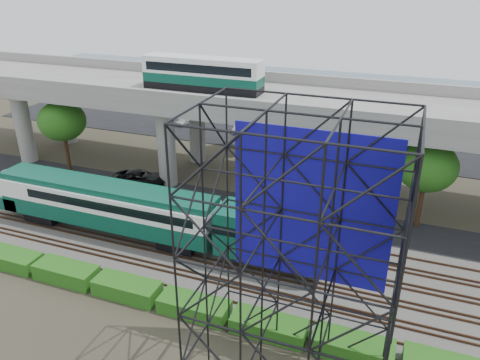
% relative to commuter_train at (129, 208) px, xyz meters
% --- Properties ---
extents(ground, '(140.00, 140.00, 0.00)m').
position_rel_commuter_train_xyz_m(ground, '(7.67, -2.00, -2.88)').
color(ground, '#474233').
rests_on(ground, ground).
extents(ballast_bed, '(90.00, 12.00, 0.20)m').
position_rel_commuter_train_xyz_m(ballast_bed, '(7.67, 0.00, -2.78)').
color(ballast_bed, slate).
rests_on(ballast_bed, ground).
extents(service_road, '(90.00, 5.00, 0.08)m').
position_rel_commuter_train_xyz_m(service_road, '(7.67, 8.50, -2.84)').
color(service_road, black).
rests_on(service_road, ground).
extents(parking_lot, '(90.00, 18.00, 0.08)m').
position_rel_commuter_train_xyz_m(parking_lot, '(7.67, 32.00, -2.84)').
color(parking_lot, black).
rests_on(parking_lot, ground).
extents(harbor_water, '(140.00, 40.00, 0.03)m').
position_rel_commuter_train_xyz_m(harbor_water, '(7.67, 54.00, -2.87)').
color(harbor_water, '#475C74').
rests_on(harbor_water, ground).
extents(rail_tracks, '(90.00, 9.52, 0.16)m').
position_rel_commuter_train_xyz_m(rail_tracks, '(7.67, -0.00, -2.60)').
color(rail_tracks, '#472D1E').
rests_on(rail_tracks, ballast_bed).
extents(commuter_train, '(29.30, 3.06, 4.30)m').
position_rel_commuter_train_xyz_m(commuter_train, '(0.00, 0.00, 0.00)').
color(commuter_train, black).
rests_on(commuter_train, rail_tracks).
extents(overpass, '(80.00, 12.00, 12.40)m').
position_rel_commuter_train_xyz_m(overpass, '(7.13, 14.00, 5.33)').
color(overpass, '#9E9B93').
rests_on(overpass, ground).
extents(scaffold_tower, '(9.36, 6.36, 15.00)m').
position_rel_commuter_train_xyz_m(scaffold_tower, '(15.87, -9.98, 4.59)').
color(scaffold_tower, black).
rests_on(scaffold_tower, ground).
extents(hedge_strip, '(34.60, 1.80, 1.20)m').
position_rel_commuter_train_xyz_m(hedge_strip, '(8.68, -6.30, -2.32)').
color(hedge_strip, '#1A5012').
rests_on(hedge_strip, ground).
extents(trees, '(40.94, 16.94, 7.69)m').
position_rel_commuter_train_xyz_m(trees, '(3.01, 14.17, 2.69)').
color(trees, '#382314').
rests_on(trees, ground).
extents(suv, '(5.90, 3.85, 1.51)m').
position_rel_commuter_train_xyz_m(suv, '(-4.91, 9.20, -2.05)').
color(suv, black).
rests_on(suv, service_road).
extents(parked_cars, '(38.56, 9.54, 1.31)m').
position_rel_commuter_train_xyz_m(parked_cars, '(8.25, 31.80, -2.19)').
color(parked_cars, silver).
rests_on(parked_cars, parking_lot).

